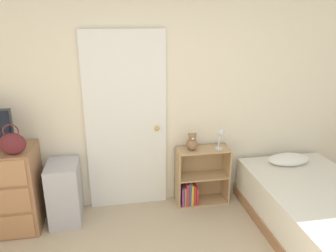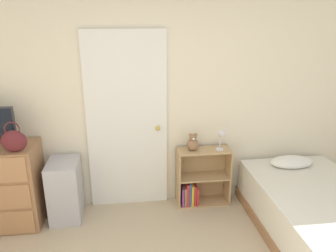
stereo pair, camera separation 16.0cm
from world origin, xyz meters
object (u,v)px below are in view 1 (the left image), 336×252
(handbag, at_px, (13,143))
(desk_lamp, at_px, (221,135))
(bed, at_px, (318,211))
(teddy_bear, at_px, (192,143))
(bookshelf, at_px, (198,180))
(storage_bin, at_px, (65,192))

(handbag, height_order, desk_lamp, handbag)
(handbag, relative_size, bed, 0.17)
(teddy_bear, bearing_deg, handbag, -171.01)
(bed, bearing_deg, teddy_bear, 145.63)
(bookshelf, bearing_deg, desk_lamp, -10.75)
(handbag, height_order, teddy_bear, handbag)
(storage_bin, xyz_separation_m, desk_lamp, (1.76, 0.06, 0.53))
(teddy_bear, bearing_deg, bed, -34.37)
(teddy_bear, distance_m, bed, 1.49)
(handbag, height_order, bookshelf, handbag)
(handbag, distance_m, teddy_bear, 1.86)
(handbag, height_order, bed, handbag)
(storage_bin, relative_size, teddy_bear, 3.26)
(bookshelf, bearing_deg, handbag, -171.11)
(teddy_bear, xyz_separation_m, desk_lamp, (0.32, -0.04, 0.08))
(handbag, distance_m, bed, 3.11)
(handbag, height_order, storage_bin, handbag)
(handbag, xyz_separation_m, bed, (2.97, -0.50, -0.76))
(handbag, relative_size, desk_lamp, 1.27)
(storage_bin, height_order, bed, storage_bin)
(desk_lamp, xyz_separation_m, bed, (0.83, -0.75, -0.62))
(storage_bin, xyz_separation_m, bed, (2.59, -0.70, -0.09))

